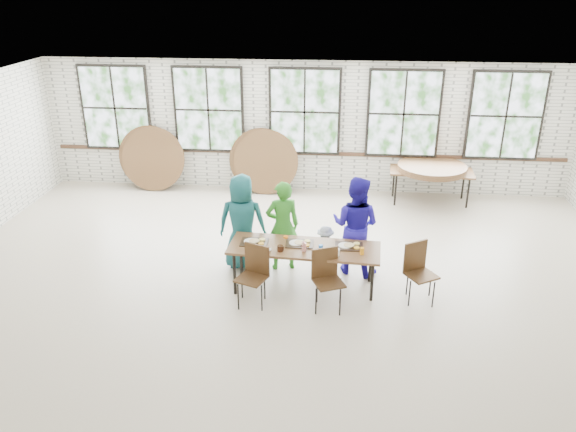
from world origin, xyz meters
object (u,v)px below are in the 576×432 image
at_px(dining_table, 304,250).
at_px(storage_table, 431,173).
at_px(chair_near_left, 254,270).
at_px(chair_near_right, 327,274).

xyz_separation_m(dining_table, storage_table, (2.55, 4.02, -0.00)).
distance_m(dining_table, storage_table, 4.76).
bearing_deg(chair_near_left, chair_near_right, 20.64).
distance_m(dining_table, chair_near_right, 0.65).
bearing_deg(chair_near_right, dining_table, 103.18).
bearing_deg(dining_table, storage_table, 61.42).
bearing_deg(chair_near_right, storage_table, 41.14).
height_order(chair_near_left, storage_table, chair_near_left).
bearing_deg(storage_table, chair_near_left, -121.97).
bearing_deg(storage_table, chair_near_right, -111.56).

